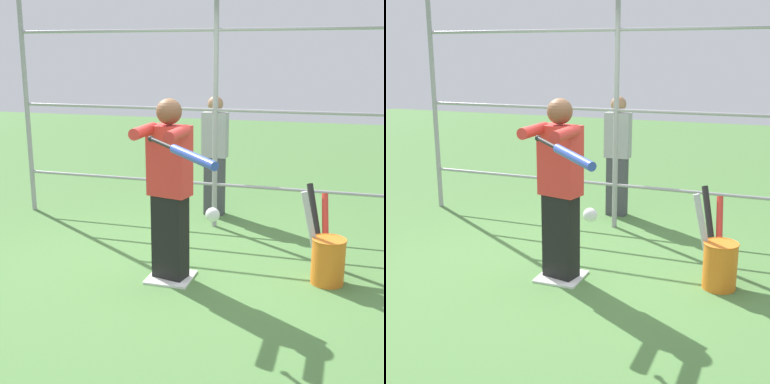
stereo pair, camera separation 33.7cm
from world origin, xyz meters
The scene contains 8 objects.
ground_plane centered at (0.00, 0.00, 0.00)m, with size 24.00×24.00×0.00m, color #4C7A3D.
home_plate centered at (0.00, 0.00, 0.01)m, with size 0.40×0.40×0.02m.
fence_backstop centered at (0.00, -1.60, 1.38)m, with size 4.97×0.06×2.77m.
batter centered at (0.00, 0.02, 0.88)m, with size 0.41×0.61×1.64m.
baseball_bat_swinging centered at (-0.41, 0.79, 1.32)m, with size 0.71×0.63×0.12m.
softball_in_flight centered at (-0.65, 1.01, 0.96)m, with size 0.10×0.10×0.10m.
bat_bucket centered at (-1.36, -0.33, 0.25)m, with size 0.43×0.58×0.83m.
bystander_behind_fence centered at (0.13, -2.09, 0.78)m, with size 0.31×0.19×1.50m.
Camera 2 is at (-1.82, 4.20, 2.00)m, focal length 50.00 mm.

